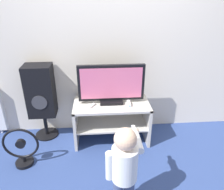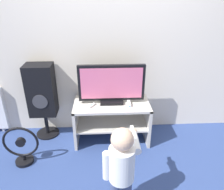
{
  "view_description": "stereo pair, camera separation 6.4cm",
  "coord_description": "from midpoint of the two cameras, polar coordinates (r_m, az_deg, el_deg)",
  "views": [
    {
      "loc": [
        -0.19,
        -2.29,
        1.92
      ],
      "look_at": [
        0.0,
        0.15,
        0.73
      ],
      "focal_mm": 35.0,
      "sensor_mm": 36.0,
      "label": 1
    },
    {
      "loc": [
        -0.12,
        -2.29,
        1.92
      ],
      "look_at": [
        0.0,
        0.15,
        0.73
      ],
      "focal_mm": 35.0,
      "sensor_mm": 36.0,
      "label": 2
    }
  ],
  "objects": [
    {
      "name": "remote_primary",
      "position": [
        2.81,
        -6.0,
        -2.84
      ],
      "size": [
        0.1,
        0.13,
        0.03
      ],
      "color": "white",
      "rests_on": "tv_stand"
    },
    {
      "name": "tv_stand",
      "position": [
        2.98,
        -0.77,
        -5.52
      ],
      "size": [
        1.0,
        0.51,
        0.57
      ],
      "color": "beige",
      "rests_on": "ground_plane"
    },
    {
      "name": "television",
      "position": [
        2.8,
        -0.85,
        2.72
      ],
      "size": [
        0.85,
        0.2,
        0.52
      ],
      "color": "black",
      "rests_on": "tv_stand"
    },
    {
      "name": "child",
      "position": [
        2.02,
        2.4,
        -17.45
      ],
      "size": [
        0.34,
        0.5,
        0.91
      ],
      "color": "#3F4C72",
      "rests_on": "ground_plane"
    },
    {
      "name": "speaker_tower",
      "position": [
        3.07,
        -18.69,
        0.56
      ],
      "size": [
        0.36,
        0.32,
        1.06
      ],
      "color": "black",
      "rests_on": "ground_plane"
    },
    {
      "name": "floor_fan",
      "position": [
        2.86,
        -23.13,
        -12.77
      ],
      "size": [
        0.42,
        0.21,
        0.51
      ],
      "color": "black",
      "rests_on": "ground_plane"
    },
    {
      "name": "wall_back",
      "position": [
        2.95,
        -1.31,
        13.72
      ],
      "size": [
        10.0,
        0.06,
        2.6
      ],
      "color": "silver",
      "rests_on": "ground_plane"
    },
    {
      "name": "ground_plane",
      "position": [
        2.99,
        -0.4,
        -14.08
      ],
      "size": [
        16.0,
        16.0,
        0.0
      ],
      "primitive_type": "plane",
      "color": "navy"
    },
    {
      "name": "game_console",
      "position": [
        2.86,
        3.7,
        -2.04
      ],
      "size": [
        0.04,
        0.18,
        0.04
      ],
      "color": "white",
      "rests_on": "tv_stand"
    }
  ]
}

